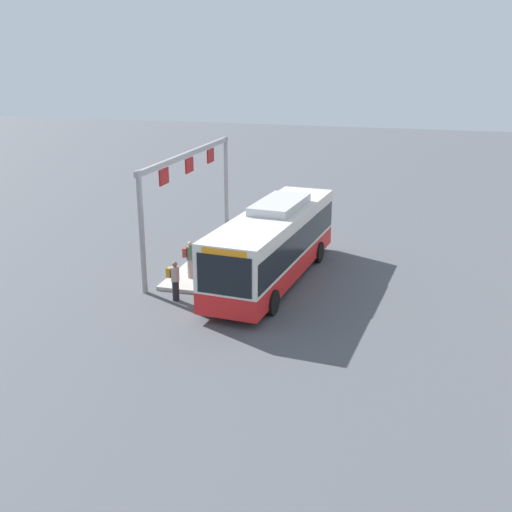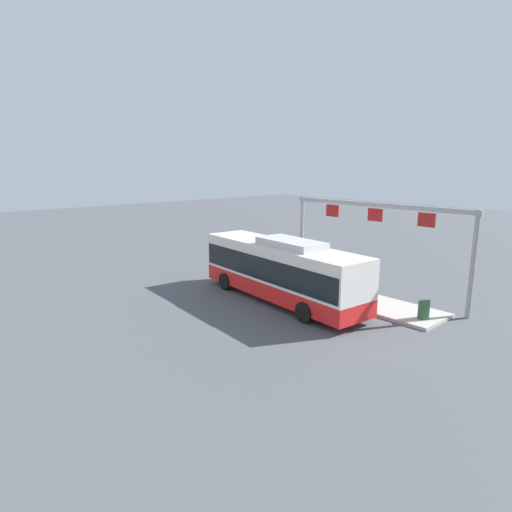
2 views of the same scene
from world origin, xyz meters
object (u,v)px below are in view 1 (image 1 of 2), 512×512
person_waiting_near (190,258)px  trash_bin (255,224)px  bus_main (274,241)px  person_boarding (175,280)px

person_waiting_near → trash_bin: size_ratio=1.86×
bus_main → person_waiting_near: bearing=-67.7°
bus_main → person_boarding: 4.79m
person_boarding → person_waiting_near: size_ratio=1.00×
bus_main → person_waiting_near: bus_main is taller
person_waiting_near → person_boarding: bearing=-108.8°
trash_bin → person_waiting_near: bearing=-5.4°
bus_main → trash_bin: 7.34m
bus_main → person_waiting_near: size_ratio=6.56×
person_waiting_near → trash_bin: bearing=59.4°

